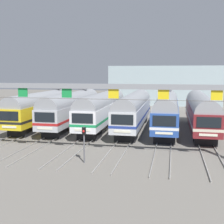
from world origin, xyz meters
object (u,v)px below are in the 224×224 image
Objects in this scene: commuter_train_silver at (134,109)px; commuter_train_yellow at (43,107)px; yard_signal_mast at (84,138)px; commuter_train_stainless at (72,107)px; commuter_train_blue at (166,110)px; commuter_train_maroon at (201,111)px; catenary_gantry at (90,97)px; commuter_train_white at (102,108)px.

commuter_train_yellow is at bearing 179.98° from commuter_train_silver.
yard_signal_mast is at bearing -97.77° from commuter_train_silver.
commuter_train_stainless and commuter_train_blue have the same top height.
commuter_train_yellow reaches higher than yard_signal_mast.
commuter_train_silver is 8.38m from commuter_train_maroon.
commuter_train_blue is (16.76, 0.00, 0.00)m from commuter_train_yellow.
catenary_gantry is 3.74m from yard_signal_mast.
commuter_train_yellow is 1.00× the size of commuter_train_maroon.
commuter_train_stainless is 1.00× the size of commuter_train_white.
commuter_train_yellow is 18.59m from yard_signal_mast.
commuter_train_stainless is 8.38m from commuter_train_silver.
commuter_train_silver is at bearing -179.94° from commuter_train_blue.
commuter_train_yellow and commuter_train_blue have the same top height.
commuter_train_silver is 1.00× the size of commuter_train_maroon.
yard_signal_mast is at bearing -112.27° from commuter_train_blue.
commuter_train_blue is at bearing 0.06° from commuter_train_silver.
commuter_train_yellow is 1.00× the size of commuter_train_white.
commuter_train_stainless is 1.00× the size of commuter_train_silver.
commuter_train_white is 5.96× the size of yard_signal_mast.
catenary_gantry reaches higher than commuter_train_white.
commuter_train_white is at bearing -179.97° from commuter_train_blue.
catenary_gantry reaches higher than yard_signal_mast.
catenary_gantry reaches higher than commuter_train_stainless.
commuter_train_blue is (12.57, 0.00, 0.00)m from commuter_train_stainless.
catenary_gantry is (-10.48, -13.49, 2.67)m from commuter_train_maroon.
commuter_train_white is at bearing 97.77° from yard_signal_mast.
commuter_train_stainless reaches higher than commuter_train_silver.
commuter_train_white is 12.57m from commuter_train_maroon.
commuter_train_blue reaches higher than yard_signal_mast.
catenary_gantry reaches higher than commuter_train_silver.
commuter_train_blue is at bearing 0.00° from commuter_train_yellow.
yard_signal_mast is (10.48, -15.35, -0.57)m from commuter_train_yellow.
yard_signal_mast is at bearing -55.69° from commuter_train_yellow.
commuter_train_yellow is at bearing 179.97° from commuter_train_white.
commuter_train_yellow reaches higher than commuter_train_silver.
commuter_train_yellow is at bearing 179.99° from commuter_train_maroon.
catenary_gantry is (10.48, -13.50, 2.67)m from commuter_train_yellow.
commuter_train_stainless reaches higher than commuter_train_maroon.
commuter_train_maroon is (20.95, -0.00, -0.00)m from commuter_train_yellow.
commuter_train_white is 1.00× the size of commuter_train_maroon.
commuter_train_blue is at bearing 0.00° from commuter_train_stainless.
commuter_train_white is at bearing 98.83° from catenary_gantry.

